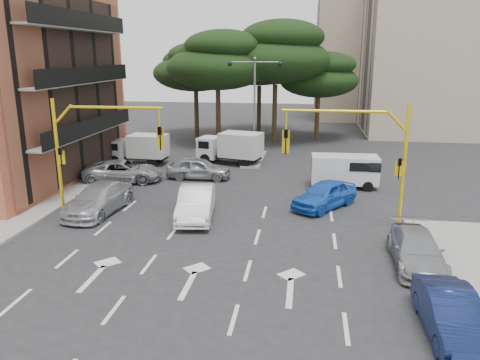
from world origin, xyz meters
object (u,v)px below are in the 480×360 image
object	(u,v)px
street_lamp_center	(255,91)
car_silver_parked	(417,250)
signal_mast_left	(89,141)
box_truck_a	(138,149)
car_blue_compact	(325,194)
box_truck_b	(230,148)
car_silver_cross_a	(123,171)
car_silver_cross_b	(199,168)
car_white_hatch	(196,203)
signal_mast_right	(365,149)
car_silver_wagon	(99,199)
van_white	(344,171)
car_navy_parked	(451,315)

from	to	relation	value
street_lamp_center	car_silver_parked	distance (m)	20.54
signal_mast_left	box_truck_a	size ratio (longest dim) A/B	1.30
car_blue_compact	box_truck_b	size ratio (longest dim) A/B	0.88
car_silver_cross_a	car_silver_cross_b	bearing A→B (deg)	-83.53
car_white_hatch	car_silver_cross_a	world-z (taller)	car_white_hatch
car_white_hatch	box_truck_a	xyz separation A→B (m)	(-7.22, 11.33, 0.34)
signal_mast_left	car_white_hatch	xyz separation A→B (m)	(5.41, 0.18, -3.09)
signal_mast_right	car_silver_cross_b	size ratio (longest dim) A/B	1.41
signal_mast_left	car_silver_wagon	distance (m)	3.15
car_silver_cross_b	car_silver_cross_a	bearing A→B (deg)	105.71
street_lamp_center	car_blue_compact	bearing A→B (deg)	-65.29
car_silver_parked	van_white	bearing A→B (deg)	101.74
street_lamp_center	car_silver_cross_a	distance (m)	11.90
signal_mast_left	car_navy_parked	world-z (taller)	signal_mast_left
signal_mast_left	street_lamp_center	world-z (taller)	street_lamp_center
car_white_hatch	car_silver_cross_b	xyz separation A→B (m)	(-1.63, 7.61, -0.07)
signal_mast_left	car_silver_cross_a	size ratio (longest dim) A/B	1.18
signal_mast_left	van_white	distance (m)	15.36
signal_mast_left	car_silver_parked	bearing A→B (deg)	-14.75
car_blue_compact	car_silver_cross_a	distance (m)	13.42
signal_mast_left	car_white_hatch	size ratio (longest dim) A/B	1.25
car_white_hatch	car_navy_parked	distance (m)	13.44
signal_mast_left	car_navy_parked	bearing A→B (deg)	-30.12
car_silver_cross_a	box_truck_a	size ratio (longest dim) A/B	1.10
car_silver_wagon	car_silver_cross_a	size ratio (longest dim) A/B	1.01
car_silver_cross_b	box_truck_b	world-z (taller)	box_truck_b
van_white	box_truck_a	bearing A→B (deg)	-107.56
box_truck_a	signal_mast_right	bearing A→B (deg)	-123.89
street_lamp_center	box_truck_a	xyz separation A→B (m)	(-8.62, -2.49, -4.30)
van_white	box_truck_a	xyz separation A→B (m)	(-15.12, 4.38, 0.11)
car_silver_cross_b	street_lamp_center	bearing A→B (deg)	-27.13
car_silver_wagon	box_truck_b	distance (m)	13.24
street_lamp_center	car_silver_wagon	world-z (taller)	street_lamp_center
car_silver_wagon	car_silver_parked	distance (m)	15.83
car_silver_parked	car_white_hatch	bearing A→B (deg)	158.31
car_silver_cross_b	box_truck_b	distance (m)	4.94
signal_mast_left	car_white_hatch	distance (m)	6.24
street_lamp_center	car_silver_cross_b	bearing A→B (deg)	-115.91
street_lamp_center	car_white_hatch	bearing A→B (deg)	-95.76
van_white	car_white_hatch	bearing A→B (deg)	-50.03
van_white	car_navy_parked	bearing A→B (deg)	5.79
signal_mast_right	street_lamp_center	distance (m)	15.65
street_lamp_center	car_white_hatch	xyz separation A→B (m)	(-1.39, -13.83, -4.64)
car_silver_cross_b	car_silver_parked	world-z (taller)	car_silver_cross_b
car_white_hatch	car_silver_wagon	size ratio (longest dim) A/B	0.94
car_silver_cross_a	box_truck_a	distance (m)	5.26
car_silver_cross_b	van_white	xyz separation A→B (m)	(9.52, -0.66, 0.30)
street_lamp_center	box_truck_b	xyz separation A→B (m)	(-1.67, -1.49, -4.21)
signal_mast_right	street_lamp_center	size ratio (longest dim) A/B	0.77
car_blue_compact	box_truck_a	world-z (taller)	box_truck_a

